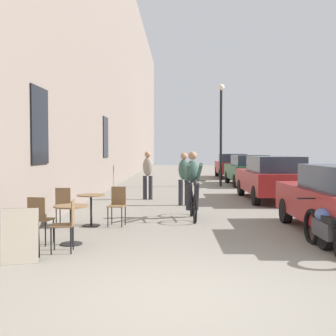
{
  "coord_description": "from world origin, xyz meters",
  "views": [
    {
      "loc": [
        -0.11,
        -4.87,
        1.74
      ],
      "look_at": [
        -0.65,
        16.8,
        0.81
      ],
      "focal_mm": 44.78,
      "sensor_mm": 36.0,
      "label": 1
    }
  ],
  "objects": [
    {
      "name": "pedestrian_near",
      "position": [
        0.06,
        8.26,
        0.94
      ],
      "size": [
        0.38,
        0.3,
        1.66
      ],
      "color": "#26262D",
      "rests_on": "ground_plane"
    },
    {
      "name": "parked_car_second",
      "position": [
        3.12,
        9.64,
        0.79
      ],
      "size": [
        1.88,
        4.33,
        1.53
      ],
      "color": "maroon",
      "rests_on": "ground_plane"
    },
    {
      "name": "cafe_chair_mid_toward_wall",
      "position": [
        -2.71,
        4.55,
        0.52
      ],
      "size": [
        0.39,
        0.39,
        0.89
      ],
      "color": "black",
      "rests_on": "ground_plane"
    },
    {
      "name": "pedestrian_mid",
      "position": [
        -1.2,
        9.83,
        0.96
      ],
      "size": [
        0.34,
        0.25,
        1.7
      ],
      "color": "#26262D",
      "rests_on": "ground_plane"
    },
    {
      "name": "building_facade_left",
      "position": [
        -3.45,
        14.0,
        6.33
      ],
      "size": [
        0.54,
        68.0,
        12.65
      ],
      "color": "gray",
      "rests_on": "ground_plane"
    },
    {
      "name": "parked_motorcycle",
      "position": [
        2.39,
        2.22,
        0.4
      ],
      "size": [
        0.62,
        2.15,
        0.92
      ],
      "color": "black",
      "rests_on": "ground_plane"
    },
    {
      "name": "cafe_chair_near_toward_wall",
      "position": [
        -2.01,
        2.16,
        0.52
      ],
      "size": [
        0.43,
        0.43,
        0.89
      ],
      "color": "black",
      "rests_on": "ground_plane"
    },
    {
      "name": "sandwich_board_sign",
      "position": [
        -2.57,
        1.54,
        0.42
      ],
      "size": [
        0.62,
        0.5,
        0.84
      ],
      "color": "black",
      "rests_on": "ground_plane"
    },
    {
      "name": "street_lamp",
      "position": [
        1.92,
        15.31,
        3.11
      ],
      "size": [
        0.32,
        0.32,
        4.9
      ],
      "color": "black",
      "rests_on": "ground_plane"
    },
    {
      "name": "cyclist_on_bicycle",
      "position": [
        0.25,
        5.76,
        0.81
      ],
      "size": [
        0.52,
        1.76,
        1.74
      ],
      "color": "black",
      "rests_on": "ground_plane"
    },
    {
      "name": "ground_plane",
      "position": [
        0.0,
        0.0,
        0.0
      ],
      "size": [
        88.0,
        88.0,
        0.0
      ],
      "primitive_type": "plane",
      "color": "gray"
    },
    {
      "name": "parked_car_third",
      "position": [
        3.32,
        15.96,
        0.78
      ],
      "size": [
        1.86,
        4.26,
        1.5
      ],
      "color": "#23512D",
      "rests_on": "ground_plane"
    },
    {
      "name": "cafe_chair_mid_toward_street",
      "position": [
        -1.52,
        4.7,
        0.52
      ],
      "size": [
        0.42,
        0.42,
        0.89
      ],
      "color": "black",
      "rests_on": "ground_plane"
    },
    {
      "name": "cafe_table_near",
      "position": [
        -2.09,
        2.74,
        0.52
      ],
      "size": [
        0.64,
        0.64,
        0.72
      ],
      "color": "black",
      "rests_on": "ground_plane"
    },
    {
      "name": "cafe_table_mid",
      "position": [
        -2.11,
        4.62,
        0.52
      ],
      "size": [
        0.64,
        0.64,
        0.72
      ],
      "color": "black",
      "rests_on": "ground_plane"
    },
    {
      "name": "cafe_chair_near_toward_street",
      "position": [
        -2.66,
        2.66,
        0.52
      ],
      "size": [
        0.43,
        0.43,
        0.89
      ],
      "color": "black",
      "rests_on": "ground_plane"
    },
    {
      "name": "parked_car_fourth",
      "position": [
        3.22,
        21.46,
        0.79
      ],
      "size": [
        1.84,
        4.28,
        1.51
      ],
      "color": "maroon",
      "rests_on": "ground_plane"
    }
  ]
}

